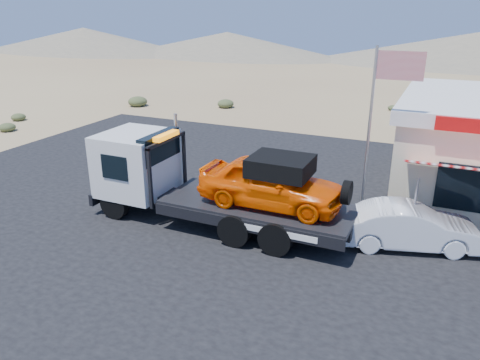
{
  "coord_description": "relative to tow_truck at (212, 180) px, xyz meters",
  "views": [
    {
      "loc": [
        7.05,
        -11.2,
        7.18
      ],
      "look_at": [
        0.78,
        2.66,
        1.5
      ],
      "focal_mm": 35.0,
      "sensor_mm": 36.0,
      "label": 1
    }
  ],
  "objects": [
    {
      "name": "ground",
      "position": [
        -0.07,
        -1.95,
        -1.64
      ],
      "size": [
        120.0,
        120.0,
        0.0
      ],
      "primitive_type": "plane",
      "color": "#8A6E4E",
      "rests_on": "ground"
    },
    {
      "name": "asphalt_lot",
      "position": [
        1.93,
        1.05,
        -1.63
      ],
      "size": [
        32.0,
        24.0,
        0.02
      ],
      "primitive_type": "cube",
      "color": "black",
      "rests_on": "ground"
    },
    {
      "name": "tow_truck",
      "position": [
        0.0,
        0.0,
        0.0
      ],
      "size": [
        9.11,
        2.7,
        3.05
      ],
      "color": "black",
      "rests_on": "asphalt_lot"
    },
    {
      "name": "white_sedan",
      "position": [
        6.39,
        1.03,
        -0.92
      ],
      "size": [
        4.46,
        2.63,
        1.39
      ],
      "primitive_type": "imported",
      "rotation": [
        0.0,
        0.0,
        1.87
      ],
      "color": "silver",
      "rests_on": "asphalt_lot"
    },
    {
      "name": "flagpole",
      "position": [
        4.87,
        2.55,
        2.13
      ],
      "size": [
        1.55,
        0.1,
        6.0
      ],
      "color": "#99999E",
      "rests_on": "asphalt_lot"
    },
    {
      "name": "desert_scrub",
      "position": [
        -14.71,
        7.3,
        -1.32
      ],
      "size": [
        26.96,
        33.64,
        0.78
      ],
      "color": "#3C4827",
      "rests_on": "ground"
    },
    {
      "name": "distant_hills",
      "position": [
        -9.84,
        53.19,
        0.25
      ],
      "size": [
        126.0,
        48.0,
        4.2
      ],
      "color": "#726B59",
      "rests_on": "ground"
    }
  ]
}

